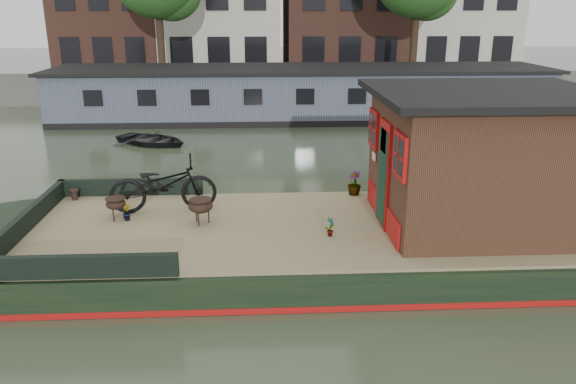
{
  "coord_description": "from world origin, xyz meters",
  "views": [
    {
      "loc": [
        -1.78,
        -9.48,
        4.39
      ],
      "look_at": [
        -1.26,
        0.5,
        1.12
      ],
      "focal_mm": 35.0,
      "sensor_mm": 36.0,
      "label": 1
    }
  ],
  "objects_px": {
    "cabin": "(483,157)",
    "bicycle": "(163,185)",
    "dinghy": "(152,136)",
    "potted_plant_a": "(330,227)",
    "brazier_front": "(201,211)",
    "brazier_rear": "(116,209)"
  },
  "relations": [
    {
      "from": "bicycle",
      "to": "potted_plant_a",
      "type": "distance_m",
      "value": 3.39
    },
    {
      "from": "brazier_front",
      "to": "brazier_rear",
      "type": "bearing_deg",
      "value": 169.49
    },
    {
      "from": "cabin",
      "to": "bicycle",
      "type": "xyz_separation_m",
      "value": [
        -5.83,
        0.9,
        -0.7
      ]
    },
    {
      "from": "cabin",
      "to": "brazier_rear",
      "type": "distance_m",
      "value": 6.74
    },
    {
      "from": "brazier_rear",
      "to": "dinghy",
      "type": "bearing_deg",
      "value": 96.21
    },
    {
      "from": "potted_plant_a",
      "to": "dinghy",
      "type": "height_order",
      "value": "potted_plant_a"
    },
    {
      "from": "brazier_front",
      "to": "cabin",
      "type": "bearing_deg",
      "value": -2.06
    },
    {
      "from": "bicycle",
      "to": "potted_plant_a",
      "type": "bearing_deg",
      "value": -122.86
    },
    {
      "from": "bicycle",
      "to": "brazier_front",
      "type": "distance_m",
      "value": 1.09
    },
    {
      "from": "potted_plant_a",
      "to": "dinghy",
      "type": "distance_m",
      "value": 11.13
    },
    {
      "from": "bicycle",
      "to": "brazier_front",
      "type": "height_order",
      "value": "bicycle"
    },
    {
      "from": "brazier_rear",
      "to": "dinghy",
      "type": "relative_size",
      "value": 0.16
    },
    {
      "from": "brazier_rear",
      "to": "dinghy",
      "type": "height_order",
      "value": "brazier_rear"
    },
    {
      "from": "cabin",
      "to": "brazier_rear",
      "type": "height_order",
      "value": "cabin"
    },
    {
      "from": "dinghy",
      "to": "cabin",
      "type": "bearing_deg",
      "value": -109.72
    },
    {
      "from": "bicycle",
      "to": "dinghy",
      "type": "height_order",
      "value": "bicycle"
    },
    {
      "from": "brazier_front",
      "to": "dinghy",
      "type": "bearing_deg",
      "value": 105.49
    },
    {
      "from": "potted_plant_a",
      "to": "dinghy",
      "type": "relative_size",
      "value": 0.13
    },
    {
      "from": "dinghy",
      "to": "brazier_front",
      "type": "bearing_deg",
      "value": -133.11
    },
    {
      "from": "potted_plant_a",
      "to": "cabin",
      "type": "bearing_deg",
      "value": 11.16
    },
    {
      "from": "dinghy",
      "to": "brazier_rear",
      "type": "bearing_deg",
      "value": -142.4
    },
    {
      "from": "potted_plant_a",
      "to": "brazier_front",
      "type": "relative_size",
      "value": 0.75
    }
  ]
}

